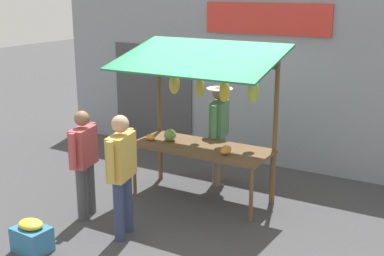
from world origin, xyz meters
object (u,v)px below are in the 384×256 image
at_px(shopper_in_grey_tee, 122,167).
at_px(produce_crate_near, 32,237).
at_px(shopper_with_ponytail, 84,157).
at_px(market_stall, 202,105).
at_px(vendor_with_sunhat, 219,126).

bearing_deg(shopper_in_grey_tee, produce_crate_near, 128.19).
bearing_deg(shopper_with_ponytail, produce_crate_near, 171.96).
height_order(market_stall, vendor_with_sunhat, market_stall).
bearing_deg(market_stall, shopper_in_grey_tee, 81.15).
distance_m(vendor_with_sunhat, shopper_with_ponytail, 2.44).
height_order(vendor_with_sunhat, shopper_in_grey_tee, vendor_with_sunhat).
bearing_deg(shopper_in_grey_tee, shopper_with_ponytail, 62.47).
bearing_deg(market_stall, shopper_with_ponytail, 52.35).
height_order(vendor_with_sunhat, produce_crate_near, vendor_with_sunhat).
xyz_separation_m(vendor_with_sunhat, shopper_in_grey_tee, (0.20, 2.42, -0.02)).
xyz_separation_m(market_stall, vendor_with_sunhat, (0.06, -0.73, -0.51)).
relative_size(shopper_with_ponytail, produce_crate_near, 3.33).
bearing_deg(shopper_with_ponytail, vendor_with_sunhat, -39.06).
bearing_deg(market_stall, produce_crate_near, 68.74).
relative_size(vendor_with_sunhat, shopper_with_ponytail, 1.06).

